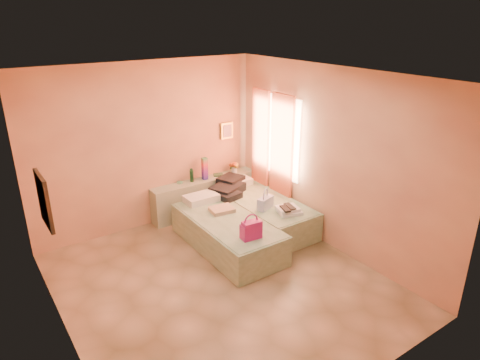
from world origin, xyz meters
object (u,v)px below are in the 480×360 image
(headboard_ledge, at_px, (205,196))
(bed_right, at_px, (262,213))
(water_bottle, at_px, (192,175))
(towel_stack, at_px, (289,210))
(bed_left, at_px, (227,233))
(magenta_handbag, at_px, (251,230))
(flower_vase, at_px, (234,166))
(blue_handbag, at_px, (265,203))
(green_book, at_px, (218,175))

(headboard_ledge, height_order, bed_right, headboard_ledge)
(headboard_ledge, relative_size, water_bottle, 8.55)
(headboard_ledge, relative_size, towel_stack, 5.86)
(bed_left, relative_size, bed_right, 1.00)
(headboard_ledge, xyz_separation_m, magenta_handbag, (-0.42, -2.03, 0.31))
(flower_vase, height_order, blue_handbag, flower_vase)
(headboard_ledge, height_order, water_bottle, water_bottle)
(headboard_ledge, xyz_separation_m, flower_vase, (0.65, -0.02, 0.45))
(headboard_ledge, distance_m, water_bottle, 0.51)
(bed_left, height_order, water_bottle, water_bottle)
(headboard_ledge, distance_m, towel_stack, 1.82)
(green_book, height_order, magenta_handbag, magenta_handbag)
(magenta_handbag, bearing_deg, bed_left, 91.61)
(bed_left, distance_m, magenta_handbag, 0.80)
(headboard_ledge, bearing_deg, blue_handbag, -75.86)
(flower_vase, relative_size, towel_stack, 0.73)
(bed_right, bearing_deg, flower_vase, 83.66)
(headboard_ledge, relative_size, magenta_handbag, 7.13)
(water_bottle, xyz_separation_m, flower_vase, (0.89, -0.04, 0.01))
(bed_right, height_order, blue_handbag, blue_handbag)
(green_book, relative_size, flower_vase, 0.68)
(bed_right, height_order, green_book, green_book)
(magenta_handbag, xyz_separation_m, blue_handbag, (0.77, 0.66, -0.04))
(green_book, height_order, flower_vase, flower_vase)
(bed_left, xyz_separation_m, towel_stack, (0.93, -0.38, 0.30))
(blue_handbag, bearing_deg, flower_vase, 57.99)
(flower_vase, bearing_deg, bed_right, -96.66)
(headboard_ledge, bearing_deg, bed_left, -105.68)
(magenta_handbag, height_order, towel_stack, magenta_handbag)
(bed_right, relative_size, towel_stack, 5.71)
(green_book, distance_m, blue_handbag, 1.39)
(magenta_handbag, bearing_deg, towel_stack, 23.25)
(water_bottle, relative_size, magenta_handbag, 0.83)
(headboard_ledge, relative_size, blue_handbag, 6.60)
(headboard_ledge, xyz_separation_m, water_bottle, (-0.24, 0.03, 0.44))
(bed_right, xyz_separation_m, flower_vase, (0.12, 1.03, 0.53))
(headboard_ledge, height_order, flower_vase, flower_vase)
(bed_left, bearing_deg, towel_stack, -22.03)
(blue_handbag, xyz_separation_m, towel_stack, (0.21, -0.35, -0.05))
(green_book, bearing_deg, water_bottle, -156.07)
(bed_left, relative_size, blue_handbag, 6.44)
(headboard_ledge, relative_size, green_book, 11.79)
(headboard_ledge, distance_m, bed_right, 1.18)
(blue_handbag, bearing_deg, green_book, 71.89)
(water_bottle, distance_m, towel_stack, 1.93)
(towel_stack, bearing_deg, bed_right, 92.89)
(blue_handbag, bearing_deg, bed_left, 157.74)
(towel_stack, bearing_deg, flower_vase, 87.09)
(water_bottle, bearing_deg, flower_vase, -2.87)
(green_book, xyz_separation_m, magenta_handbag, (-0.74, -2.05, -0.03))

